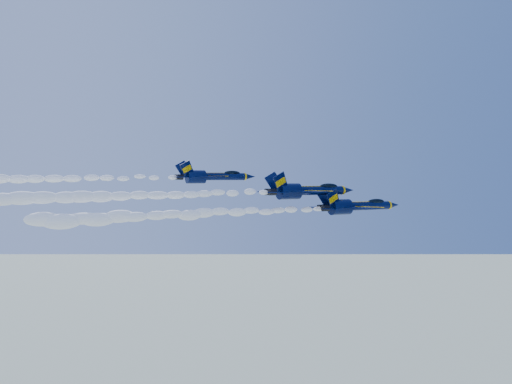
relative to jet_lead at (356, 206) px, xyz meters
name	(u,v)px	position (x,y,z in m)	size (l,w,h in m)	color
jet_lead	(356,206)	(0.00, 0.00, 0.00)	(19.04, 15.62, 7.07)	#040D33
smoke_trail_jet_lead	(193,214)	(-33.04, 0.00, -0.45)	(49.81, 2.27, 2.05)	white
jet_second	(307,190)	(-10.31, 1.54, 3.07)	(19.19, 15.74, 7.13)	#040D33
smoke_trail_jet_second	(127,196)	(-43.41, 1.54, 2.62)	(49.81, 2.29, 2.06)	white
jet_third	(212,176)	(-26.26, 8.89, 5.70)	(15.82, 12.98, 5.88)	#040D33
smoke_trail_jet_third	(22,179)	(-57.93, 8.89, 5.28)	(49.81, 1.89, 1.70)	white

